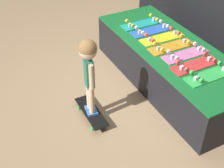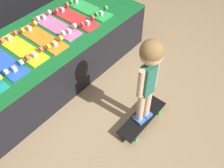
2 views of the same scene
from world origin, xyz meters
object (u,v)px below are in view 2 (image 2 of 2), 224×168
object	(u,v)px
skateboard_yellow_on_rack	(22,48)
skateboard_red_on_rack	(75,18)
skateboard_blue_on_rack	(2,61)
skateboard_green_on_rack	(88,8)
skateboard_pink_on_rack	(56,26)
skateboard_orange_on_rack	(42,38)
child	(149,69)
skateboard_on_floor	(142,118)

from	to	relation	value
skateboard_yellow_on_rack	skateboard_red_on_rack	world-z (taller)	same
skateboard_blue_on_rack	skateboard_green_on_rack	size ratio (longest dim) A/B	1.00
skateboard_yellow_on_rack	skateboard_red_on_rack	xyz separation A→B (m)	(0.72, -0.02, 0.00)
skateboard_blue_on_rack	skateboard_yellow_on_rack	bearing A→B (deg)	1.37
skateboard_blue_on_rack	skateboard_pink_on_rack	size ratio (longest dim) A/B	1.00
skateboard_orange_on_rack	child	world-z (taller)	child
skateboard_red_on_rack	skateboard_on_floor	world-z (taller)	skateboard_red_on_rack
skateboard_red_on_rack	skateboard_green_on_rack	bearing A→B (deg)	3.07
skateboard_yellow_on_rack	skateboard_green_on_rack	xyz separation A→B (m)	(0.97, -0.01, 0.00)
skateboard_green_on_rack	skateboard_orange_on_rack	bearing A→B (deg)	-179.05
skateboard_on_floor	skateboard_red_on_rack	bearing A→B (deg)	75.21
skateboard_yellow_on_rack	skateboard_green_on_rack	size ratio (longest dim) A/B	1.00
skateboard_yellow_on_rack	skateboard_orange_on_rack	xyz separation A→B (m)	(0.24, -0.02, 0.00)
skateboard_on_floor	skateboard_green_on_rack	bearing A→B (deg)	65.55
skateboard_pink_on_rack	skateboard_red_on_rack	world-z (taller)	same
skateboard_yellow_on_rack	skateboard_blue_on_rack	bearing A→B (deg)	-178.63
skateboard_red_on_rack	child	world-z (taller)	child
child	skateboard_red_on_rack	bearing A→B (deg)	82.64
skateboard_orange_on_rack	skateboard_green_on_rack	size ratio (longest dim) A/B	1.00
skateboard_pink_on_rack	child	world-z (taller)	child
skateboard_yellow_on_rack	skateboard_orange_on_rack	size ratio (longest dim) A/B	1.00
skateboard_orange_on_rack	skateboard_red_on_rack	distance (m)	0.48
skateboard_yellow_on_rack	skateboard_orange_on_rack	bearing A→B (deg)	-5.27
skateboard_green_on_rack	skateboard_pink_on_rack	bearing A→B (deg)	176.29
skateboard_green_on_rack	child	xyz separation A→B (m)	(-0.57, -1.25, 0.19)
skateboard_blue_on_rack	skateboard_on_floor	distance (m)	1.50
skateboard_yellow_on_rack	skateboard_green_on_rack	distance (m)	0.97
skateboard_red_on_rack	skateboard_blue_on_rack	bearing A→B (deg)	178.97
skateboard_green_on_rack	child	world-z (taller)	child
skateboard_red_on_rack	skateboard_on_floor	bearing A→B (deg)	-104.79
skateboard_green_on_rack	skateboard_on_floor	size ratio (longest dim) A/B	1.00
skateboard_red_on_rack	child	bearing A→B (deg)	-104.79
skateboard_yellow_on_rack	skateboard_red_on_rack	size ratio (longest dim) A/B	1.00
skateboard_orange_on_rack	skateboard_pink_on_rack	world-z (taller)	same
skateboard_pink_on_rack	child	bearing A→B (deg)	-93.79
skateboard_red_on_rack	skateboard_pink_on_rack	bearing A→B (deg)	169.62
skateboard_yellow_on_rack	skateboard_green_on_rack	world-z (taller)	same
skateboard_red_on_rack	skateboard_on_floor	distance (m)	1.38
skateboard_green_on_rack	child	bearing A→B (deg)	-114.45
skateboard_orange_on_rack	skateboard_red_on_rack	xyz separation A→B (m)	(0.48, -0.00, 0.00)
skateboard_red_on_rack	skateboard_on_floor	size ratio (longest dim) A/B	1.00
skateboard_green_on_rack	skateboard_on_floor	xyz separation A→B (m)	(-0.57, -1.25, -0.51)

